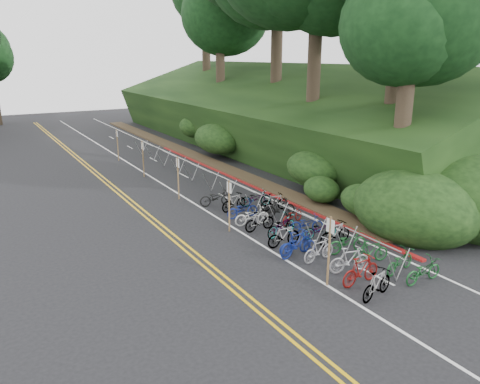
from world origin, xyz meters
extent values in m
plane|color=black|center=(0.00, 0.00, 0.00)|extent=(120.00, 120.00, 0.00)
cube|color=gold|center=(-2.15, 10.00, 0.00)|extent=(0.12, 80.00, 0.01)
cube|color=gold|center=(-1.85, 10.00, 0.00)|extent=(0.12, 80.00, 0.01)
cube|color=silver|center=(1.00, 10.00, 0.00)|extent=(0.12, 80.00, 0.01)
cube|color=silver|center=(5.20, 10.00, 0.00)|extent=(0.12, 80.00, 0.01)
cube|color=silver|center=(3.10, -2.00, 0.00)|extent=(0.10, 1.60, 0.01)
cube|color=silver|center=(3.10, 4.00, 0.00)|extent=(0.10, 1.60, 0.01)
cube|color=silver|center=(3.10, 10.00, 0.00)|extent=(0.10, 1.60, 0.01)
cube|color=silver|center=(3.10, 16.00, 0.00)|extent=(0.10, 1.60, 0.01)
cube|color=silver|center=(3.10, 22.00, 0.00)|extent=(0.10, 1.60, 0.01)
cube|color=silver|center=(3.10, 28.00, 0.00)|extent=(0.10, 1.60, 0.01)
cube|color=silver|center=(3.10, 34.00, 0.00)|extent=(0.10, 1.60, 0.01)
cube|color=maroon|center=(5.70, 12.00, 0.05)|extent=(0.25, 28.00, 0.10)
cube|color=black|center=(13.50, 22.00, 2.80)|extent=(12.32, 44.00, 9.11)
cube|color=#382819|center=(6.40, 22.00, 0.08)|extent=(1.40, 44.00, 0.16)
ellipsoid|color=#284C19|center=(7.20, 3.00, 1.04)|extent=(2.00, 2.80, 1.60)
ellipsoid|color=#284C19|center=(8.00, 8.00, 1.55)|extent=(2.60, 3.64, 2.08)
ellipsoid|color=#284C19|center=(9.20, 14.00, 1.99)|extent=(2.20, 3.08, 1.76)
ellipsoid|color=#284C19|center=(7.80, 20.00, 1.56)|extent=(3.00, 4.20, 2.40)
ellipsoid|color=#284C19|center=(8.50, 26.00, 1.73)|extent=(2.40, 3.36, 1.92)
ellipsoid|color=#284C19|center=(9.80, 30.00, 2.41)|extent=(2.80, 3.92, 2.24)
ellipsoid|color=#284C19|center=(7.00, 6.00, 0.90)|extent=(1.80, 2.52, 1.44)
ellipsoid|color=#284C19|center=(10.00, 18.00, 2.60)|extent=(3.20, 4.48, 2.56)
ellipsoid|color=black|center=(8.00, 0.50, 1.21)|extent=(5.28, 6.16, 3.52)
ellipsoid|color=black|center=(11.00, -0.50, 1.43)|extent=(6.24, 7.28, 4.16)
ellipsoid|color=black|center=(13.50, 1.00, 1.32)|extent=(5.76, 6.72, 3.84)
cylinder|color=#2D2319|center=(9.50, 3.00, 4.38)|extent=(0.84, 0.84, 6.36)
ellipsoid|color=black|center=(9.50, 3.00, 10.17)|extent=(8.70, 8.70, 8.26)
cylinder|color=#2D2319|center=(12.00, 6.00, 6.71)|extent=(0.92, 0.92, 7.83)
cylinder|color=#2D2319|center=(11.00, 12.00, 6.17)|extent=(0.89, 0.89, 7.34)
cylinder|color=#2D2319|center=(13.50, 20.00, 7.36)|extent=(0.94, 0.94, 8.32)
cylinder|color=#2D2319|center=(12.50, 28.00, 6.22)|extent=(0.87, 0.87, 6.85)
ellipsoid|color=black|center=(12.50, 28.00, 12.39)|extent=(9.13, 9.13, 8.68)
cylinder|color=#2D2319|center=(15.00, 36.00, 7.41)|extent=(0.92, 0.92, 7.83)
cylinder|color=gray|center=(3.40, -1.25, 1.22)|extent=(0.05, 2.91, 0.05)
cylinder|color=gray|center=(3.12, -2.60, 0.61)|extent=(0.61, 0.04, 1.20)
cylinder|color=gray|center=(3.68, -2.60, 0.61)|extent=(0.61, 0.04, 1.20)
cylinder|color=gray|center=(3.12, 0.11, 0.61)|extent=(0.61, 0.04, 1.20)
cylinder|color=gray|center=(3.68, 0.11, 0.61)|extent=(0.61, 0.04, 1.20)
cylinder|color=gray|center=(3.00, 3.00, 1.15)|extent=(0.05, 3.00, 0.05)
cylinder|color=gray|center=(2.72, 1.60, 0.57)|extent=(0.58, 0.04, 1.13)
cylinder|color=gray|center=(3.28, 1.60, 0.57)|extent=(0.58, 0.04, 1.13)
cylinder|color=gray|center=(2.72, 4.40, 0.57)|extent=(0.58, 0.04, 1.13)
cylinder|color=gray|center=(3.28, 4.40, 0.57)|extent=(0.58, 0.04, 1.13)
cylinder|color=gray|center=(3.00, 8.00, 1.15)|extent=(0.05, 3.00, 0.05)
cylinder|color=gray|center=(2.72, 6.60, 0.57)|extent=(0.58, 0.04, 1.13)
cylinder|color=gray|center=(3.28, 6.60, 0.57)|extent=(0.58, 0.04, 1.13)
cylinder|color=gray|center=(2.72, 9.40, 0.57)|extent=(0.58, 0.04, 1.13)
cylinder|color=gray|center=(3.28, 9.40, 0.57)|extent=(0.58, 0.04, 1.13)
cylinder|color=gray|center=(3.00, 13.00, 1.15)|extent=(0.05, 3.00, 0.05)
cylinder|color=gray|center=(2.72, 11.60, 0.57)|extent=(0.58, 0.04, 1.13)
cylinder|color=gray|center=(3.28, 11.60, 0.57)|extent=(0.58, 0.04, 1.13)
cylinder|color=gray|center=(2.72, 14.40, 0.57)|extent=(0.58, 0.04, 1.13)
cylinder|color=gray|center=(3.28, 14.40, 0.57)|extent=(0.58, 0.04, 1.13)
cylinder|color=gray|center=(3.00, 18.00, 1.15)|extent=(0.05, 3.00, 0.05)
cylinder|color=gray|center=(2.72, 16.60, 0.57)|extent=(0.58, 0.04, 1.13)
cylinder|color=gray|center=(3.28, 16.60, 0.57)|extent=(0.58, 0.04, 1.13)
cylinder|color=gray|center=(2.72, 19.40, 0.57)|extent=(0.58, 0.04, 1.13)
cylinder|color=gray|center=(3.28, 19.40, 0.57)|extent=(0.58, 0.04, 1.13)
cylinder|color=gray|center=(3.00, 23.00, 1.15)|extent=(0.05, 3.00, 0.05)
cylinder|color=gray|center=(2.72, 21.60, 0.57)|extent=(0.58, 0.04, 1.13)
cylinder|color=gray|center=(3.28, 21.60, 0.57)|extent=(0.58, 0.04, 1.13)
cylinder|color=gray|center=(2.72, 24.40, 0.57)|extent=(0.58, 0.04, 1.13)
cylinder|color=gray|center=(3.28, 24.40, 0.57)|extent=(0.58, 0.04, 1.13)
cylinder|color=brown|center=(1.02, -1.52, 1.32)|extent=(0.08, 0.08, 2.64)
cube|color=silver|center=(1.02, -1.52, 2.29)|extent=(0.02, 0.40, 0.50)
cylinder|color=brown|center=(0.60, 5.00, 1.25)|extent=(0.08, 0.08, 2.50)
cube|color=silver|center=(0.60, 5.00, 2.15)|extent=(0.02, 0.40, 0.50)
cylinder|color=brown|center=(0.60, 11.00, 1.25)|extent=(0.08, 0.08, 2.50)
cube|color=silver|center=(0.60, 11.00, 2.15)|extent=(0.02, 0.40, 0.50)
cylinder|color=brown|center=(0.60, 17.00, 1.25)|extent=(0.08, 0.08, 2.50)
cube|color=silver|center=(0.60, 17.00, 2.15)|extent=(0.02, 0.40, 0.50)
cylinder|color=brown|center=(0.60, 23.00, 1.25)|extent=(0.08, 0.08, 2.50)
cube|color=silver|center=(0.60, 23.00, 2.15)|extent=(0.02, 0.40, 0.50)
imported|color=navy|center=(1.61, 1.13, 0.56)|extent=(0.89, 1.94, 1.12)
imported|color=slate|center=(1.86, -3.09, 0.52)|extent=(0.87, 1.80, 1.04)
imported|color=#144C1E|center=(4.18, -3.12, 0.46)|extent=(0.62, 1.77, 0.93)
imported|color=maroon|center=(2.10, -2.07, 0.55)|extent=(0.62, 1.85, 1.10)
imported|color=#144C1E|center=(4.10, -2.09, 0.45)|extent=(0.93, 1.81, 0.91)
imported|color=#9E9EA3|center=(2.45, -1.12, 0.52)|extent=(0.84, 1.78, 1.03)
imported|color=#144C1E|center=(3.82, -0.87, 0.47)|extent=(0.84, 1.61, 0.93)
imported|color=#9E9EA3|center=(2.10, 0.26, 0.49)|extent=(0.60, 1.65, 0.97)
imported|color=#144C1E|center=(3.67, 0.31, 0.49)|extent=(0.87, 1.92, 0.97)
imported|color=navy|center=(1.76, 1.23, 0.44)|extent=(0.89, 1.75, 0.88)
imported|color=slate|center=(3.79, 1.22, 0.55)|extent=(0.66, 1.86, 1.10)
imported|color=slate|center=(1.76, 2.22, 0.50)|extent=(0.49, 1.67, 1.00)
imported|color=slate|center=(3.70, 2.14, 0.43)|extent=(0.97, 1.75, 0.87)
imported|color=slate|center=(2.40, 3.31, 0.49)|extent=(1.10, 1.98, 0.98)
imported|color=navy|center=(3.69, 3.07, 0.43)|extent=(1.08, 1.73, 0.86)
imported|color=slate|center=(1.88, 4.34, 0.49)|extent=(0.48, 1.64, 0.98)
imported|color=maroon|center=(3.83, 4.39, 0.42)|extent=(1.02, 1.67, 0.83)
imported|color=beige|center=(1.99, 5.21, 0.47)|extent=(0.91, 1.86, 0.94)
imported|color=black|center=(3.77, 5.42, 0.53)|extent=(0.85, 1.82, 1.05)
imported|color=navy|center=(2.14, 6.39, 0.45)|extent=(0.73, 1.76, 0.90)
imported|color=slate|center=(4.20, 6.49, 0.48)|extent=(0.70, 1.66, 0.97)
imported|color=slate|center=(2.31, 7.55, 0.50)|extent=(0.78, 1.72, 1.00)
imported|color=slate|center=(3.74, 7.63, 0.45)|extent=(1.03, 1.82, 0.91)
imported|color=black|center=(1.87, 8.80, 0.48)|extent=(1.03, 1.91, 0.95)
camera|label=1|loc=(-9.48, -13.14, 8.01)|focal=35.00mm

